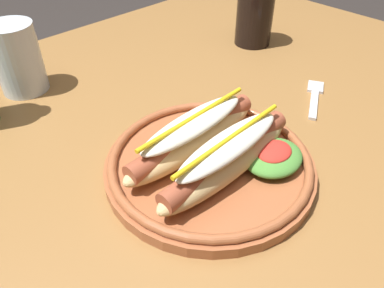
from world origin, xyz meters
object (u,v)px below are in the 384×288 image
(hot_dog_plate, at_px, (211,157))
(fork, at_px, (315,96))
(soda_cup, at_px, (255,12))
(water_cup, at_px, (17,58))

(hot_dog_plate, height_order, fork, hot_dog_plate)
(hot_dog_plate, distance_m, soda_cup, 0.42)
(soda_cup, height_order, water_cup, soda_cup)
(fork, bearing_deg, soda_cup, 37.03)
(soda_cup, bearing_deg, hot_dog_plate, -148.82)
(soda_cup, distance_m, water_cup, 0.46)
(fork, bearing_deg, hot_dog_plate, 152.24)
(soda_cup, bearing_deg, water_cup, 160.35)
(hot_dog_plate, relative_size, soda_cup, 2.02)
(hot_dog_plate, relative_size, water_cup, 2.34)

